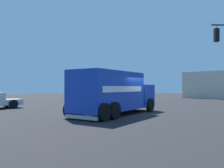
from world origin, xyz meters
TOP-DOWN VIEW (x-y plane):
  - ground_plane at (0.00, 0.00)m, footprint 100.00×100.00m
  - delivery_truck at (-0.37, -1.27)m, footprint 4.16×8.03m

SIDE VIEW (x-z plane):
  - ground_plane at x=0.00m, z-range 0.00..0.00m
  - delivery_truck at x=-0.37m, z-range 0.06..2.94m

